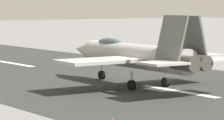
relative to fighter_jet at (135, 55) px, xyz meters
The scene contains 4 objects.
ground_plane 4.78m from the fighter_jet, behind, with size 400.00×400.00×0.00m, color slate.
runway_strip 4.79m from the fighter_jet, behind, with size 240.00×26.00×0.02m.
fighter_jet is the anchor object (origin of this frame).
crew_person 17.24m from the fighter_jet, 43.62° to the right, with size 0.41×0.67×1.72m.
Camera 1 is at (-33.02, 30.00, 6.31)m, focal length 97.24 mm.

